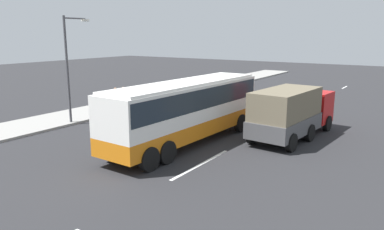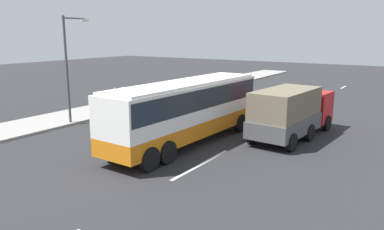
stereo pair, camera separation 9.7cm
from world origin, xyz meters
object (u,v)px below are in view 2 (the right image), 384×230
Objects in this scene: car_blue_saloon at (266,100)px; pedestrian_at_crossing at (115,96)px; pedestrian_near_curb at (123,96)px; coach_bus at (187,106)px; cargo_truck at (292,111)px; street_lamp at (69,61)px.

pedestrian_at_crossing is at bearing 124.67° from car_blue_saloon.
coach_bus is at bearing 110.21° from pedestrian_near_curb.
car_blue_saloon is (6.71, 4.29, -0.79)m from cargo_truck.
cargo_truck reaches higher than car_blue_saloon.
street_lamp reaches higher than cargo_truck.
cargo_truck is 13.87m from pedestrian_near_curb.
car_blue_saloon is 11.27m from pedestrian_near_curb.
cargo_truck is 8.00m from car_blue_saloon.
pedestrian_at_crossing is (-6.11, 10.25, 0.27)m from car_blue_saloon.
pedestrian_near_curb is 6.20m from street_lamp.
street_lamp is (-0.29, 8.97, 2.02)m from coach_bus.
pedestrian_near_curb is at bearing 5.91° from street_lamp.
street_lamp reaches higher than car_blue_saloon.
coach_bus is 2.33× the size of car_blue_saloon.
pedestrian_at_crossing is 6.20m from street_lamp.
coach_bus is at bearing 139.92° from cargo_truck.
coach_bus is at bearing 5.06° from pedestrian_at_crossing.
pedestrian_at_crossing is (4.93, 10.22, -1.07)m from coach_bus.
car_blue_saloon is at bearing 37.33° from cargo_truck.
street_lamp is at bearing 54.22° from pedestrian_near_curb.
coach_bus is at bearing -88.12° from street_lamp.
cargo_truck reaches higher than pedestrian_at_crossing.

